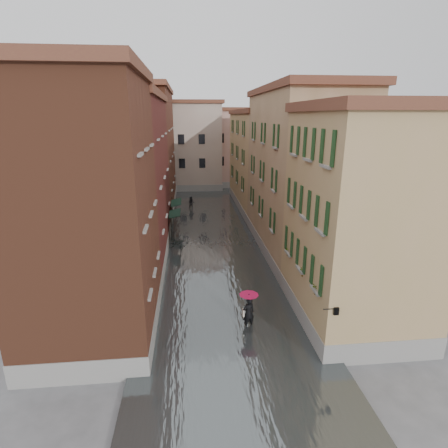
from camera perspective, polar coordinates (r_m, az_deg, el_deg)
name	(u,v)px	position (r m, az deg, el deg)	size (l,w,h in m)	color
ground	(225,306)	(22.29, 0.16, -13.17)	(120.00, 120.00, 0.00)	#545456
floodwater	(211,236)	(34.07, -2.07, -1.91)	(10.00, 60.00, 0.20)	#474D4E
building_left_near	(88,217)	(18.48, -21.29, 1.02)	(6.00, 8.00, 13.00)	brown
building_left_mid	(126,182)	(29.01, -15.70, 6.62)	(6.00, 14.00, 12.50)	#59241C
building_left_far	(147,153)	(43.62, -12.53, 11.23)	(6.00, 16.00, 14.00)	brown
building_right_near	(358,224)	(20.10, 21.06, 0.08)	(6.00, 8.00, 11.50)	#A48955
building_right_mid	(298,176)	(29.90, 11.95, 7.68)	(6.00, 14.00, 13.00)	tan
building_right_far	(261,162)	(44.39, 6.10, 10.01)	(6.00, 16.00, 11.50)	#A48955
building_end_cream	(182,147)	(57.33, -6.86, 12.37)	(12.00, 9.00, 13.00)	#BBA794
building_end_pink	(236,149)	(59.89, 2.02, 12.20)	(10.00, 9.00, 12.00)	tan
awning_near	(174,214)	(33.03, -8.13, 1.59)	(1.09, 2.71, 2.80)	#152F22
awning_far	(176,203)	(37.23, -7.88, 3.40)	(1.09, 3.11, 2.80)	#152F22
wall_lantern	(335,311)	(16.75, 17.73, -13.31)	(0.71, 0.22, 0.35)	black
window_planters	(303,264)	(19.78, 12.80, -6.36)	(0.59, 5.80, 0.84)	brown
pedestrian_main	(249,307)	(19.64, 4.03, -13.44)	(1.06, 1.06, 2.06)	black
pedestrian_far	(191,203)	(43.83, -5.36, 3.42)	(0.83, 0.65, 1.71)	black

